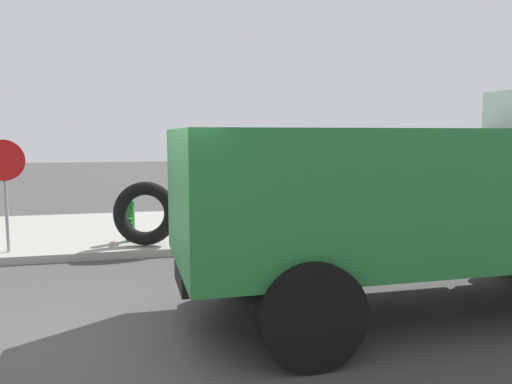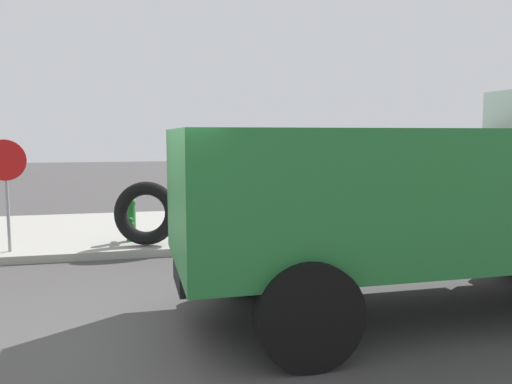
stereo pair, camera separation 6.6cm
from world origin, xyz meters
name	(u,v)px [view 1 (the left image)]	position (x,y,z in m)	size (l,w,h in m)	color
ground_plane	(99,346)	(0.00, 0.00, 0.00)	(80.00, 80.00, 0.00)	#423F3F
sidewalk_curb	(119,231)	(0.00, 6.50, 0.07)	(36.00, 5.00, 0.15)	#99968E
fire_hydrant	(130,218)	(0.29, 4.95, 0.64)	(0.23, 0.51, 0.92)	#2D8438
loose_tire	(145,213)	(0.60, 4.46, 0.79)	(1.26, 1.26, 0.26)	black
stop_sign	(4,175)	(-1.92, 4.45, 1.60)	(0.76, 0.08, 2.10)	gray
dump_truck_green	(457,189)	(4.59, 0.23, 1.61)	(7.04, 2.90, 3.00)	#237033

